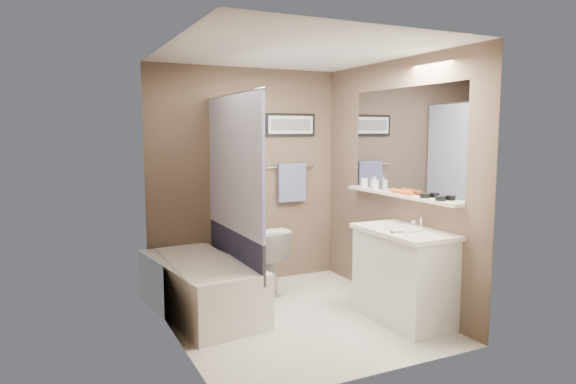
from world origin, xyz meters
name	(u,v)px	position (x,y,z in m)	size (l,w,h in m)	color
ground	(295,317)	(0.00, 0.00, 0.00)	(2.50, 2.50, 0.00)	silver
ceiling	(295,53)	(0.00, 0.00, 2.38)	(2.20, 2.50, 0.04)	white
wall_back	(246,177)	(0.00, 1.23, 1.20)	(2.20, 0.04, 2.40)	brown
wall_front	(376,206)	(0.00, -1.23, 1.20)	(2.20, 0.04, 2.40)	brown
wall_left	(175,195)	(-1.08, 0.00, 1.20)	(0.04, 2.50, 2.40)	brown
wall_right	(393,183)	(1.08, 0.00, 1.20)	(0.04, 2.50, 2.40)	brown
tile_surround	(161,211)	(-1.09, 0.50, 1.00)	(0.02, 1.55, 2.00)	tan
curtain_rod	(233,94)	(-0.40, 0.50, 2.05)	(0.02, 0.02, 1.55)	silver
curtain_upper	(234,164)	(-0.40, 0.50, 1.40)	(0.03, 1.45, 1.28)	white
curtain_lower	(235,249)	(-0.40, 0.50, 0.58)	(0.03, 1.45, 0.36)	#262747
mirror	(405,140)	(1.09, -0.15, 1.62)	(0.02, 1.60, 1.00)	silver
shelf	(399,195)	(1.04, -0.15, 1.10)	(0.12, 1.60, 0.03)	silver
towel_bar	(291,167)	(0.55, 1.22, 1.30)	(0.02, 0.02, 0.60)	silver
towel	(292,182)	(0.55, 1.20, 1.12)	(0.34, 0.05, 0.44)	#9396D7
art_frame	(290,125)	(0.55, 1.23, 1.78)	(0.62, 0.03, 0.26)	black
art_mat	(291,125)	(0.55, 1.22, 1.78)	(0.56, 0.00, 0.20)	white
art_image	(291,125)	(0.55, 1.22, 1.78)	(0.50, 0.00, 0.13)	#595959
door	(438,229)	(0.55, -1.24, 1.00)	(0.80, 0.02, 2.00)	silver
door_handle	(397,231)	(0.22, -1.19, 1.00)	(0.02, 0.02, 0.10)	silver
bathtub	(201,287)	(-0.75, 0.49, 0.25)	(0.70, 1.50, 0.50)	silver
tub_rim	(200,261)	(-0.75, 0.49, 0.50)	(0.56, 1.36, 0.02)	silver
toilet	(258,259)	(-0.02, 0.86, 0.36)	(0.40, 0.70, 0.72)	silver
vanity	(404,277)	(0.85, -0.49, 0.40)	(0.50, 0.90, 0.80)	white
countertop	(404,232)	(0.84, -0.49, 0.82)	(0.54, 0.96, 0.04)	white
sink_basin	(403,229)	(0.83, -0.49, 0.85)	(0.34, 0.34, 0.01)	silver
faucet_spout	(421,222)	(1.03, -0.49, 0.89)	(0.02, 0.02, 0.10)	white
faucet_knob	(414,223)	(1.03, -0.39, 0.87)	(0.05, 0.05, 0.05)	silver
candle_bowl_near	(440,198)	(1.04, -0.72, 1.14)	(0.09, 0.09, 0.04)	black
candle_bowl_far	(425,196)	(1.04, -0.52, 1.14)	(0.09, 0.09, 0.04)	black
hair_brush_front	(404,192)	(1.04, -0.23, 1.14)	(0.04, 0.04, 0.22)	#CD4C1C
hair_brush_back	(399,191)	(1.04, -0.16, 1.14)	(0.04, 0.04, 0.22)	#C6541B
pink_comb	(386,191)	(1.04, 0.06, 1.12)	(0.03, 0.16, 0.01)	pink
glass_jar	(364,183)	(1.04, 0.44, 1.17)	(0.08, 0.08, 0.10)	silver
soap_bottle	(375,183)	(1.04, 0.25, 1.18)	(0.06, 0.06, 0.14)	#999999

